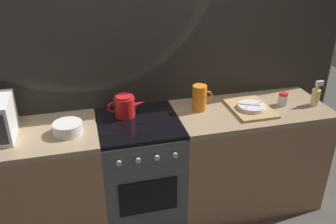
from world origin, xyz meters
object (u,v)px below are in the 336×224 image
at_px(mixing_bowl, 68,128).
at_px(pitcher, 200,98).
at_px(dish_pile, 251,108).
at_px(spray_bottle, 316,96).
at_px(kettle, 125,106).
at_px(spice_jar, 283,99).
at_px(stove_unit, 141,172).

xyz_separation_m(mixing_bowl, pitcher, (0.99, 0.13, 0.06)).
relative_size(mixing_bowl, dish_pile, 0.50).
xyz_separation_m(pitcher, spray_bottle, (0.92, -0.15, -0.02)).
relative_size(kettle, mixing_bowl, 1.42).
bearing_deg(kettle, dish_pile, -8.19).
bearing_deg(kettle, pitcher, -3.48).
bearing_deg(spice_jar, dish_pile, -176.34).
distance_m(dish_pile, spice_jar, 0.29).
relative_size(pitcher, dish_pile, 0.50).
bearing_deg(spray_bottle, kettle, 173.01).
height_order(stove_unit, kettle, kettle).
xyz_separation_m(mixing_bowl, spice_jar, (1.65, 0.04, 0.01)).
xyz_separation_m(dish_pile, spice_jar, (0.28, 0.02, 0.03)).
distance_m(mixing_bowl, spice_jar, 1.66).
bearing_deg(kettle, stove_unit, -55.17).
distance_m(dish_pile, spray_bottle, 0.54).
distance_m(pitcher, spice_jar, 0.68).
relative_size(mixing_bowl, spray_bottle, 0.99).
relative_size(kettle, pitcher, 1.42).
relative_size(spice_jar, spray_bottle, 0.52).
height_order(dish_pile, spice_jar, spice_jar).
relative_size(stove_unit, spice_jar, 8.57).
bearing_deg(spice_jar, pitcher, 172.80).
bearing_deg(spray_bottle, mixing_bowl, 179.39).
distance_m(kettle, spray_bottle, 1.50).
relative_size(kettle, dish_pile, 0.71).
height_order(stove_unit, spray_bottle, spray_bottle).
height_order(pitcher, dish_pile, pitcher).
height_order(stove_unit, mixing_bowl, mixing_bowl).
relative_size(stove_unit, mixing_bowl, 4.50).
height_order(dish_pile, spray_bottle, spray_bottle).
bearing_deg(pitcher, dish_pile, -14.95).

